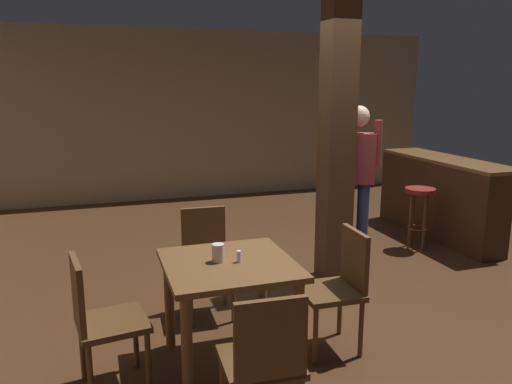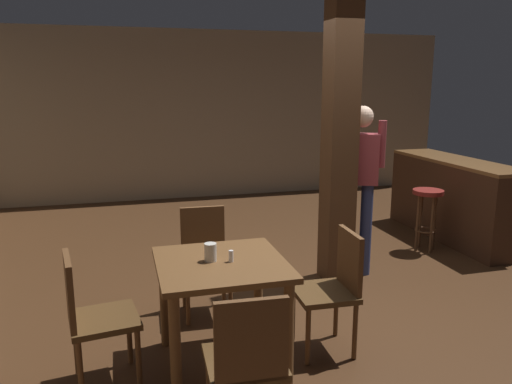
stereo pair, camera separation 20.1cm
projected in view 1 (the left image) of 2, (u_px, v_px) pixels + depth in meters
The scene contains 13 objects.
ground_plane at pixel (326, 295), 4.64m from camera, with size 10.80×10.80×0.00m, color #422816.
wall_back at pixel (213, 115), 8.52m from camera, with size 8.00×0.10×2.80m, color gray.
pillar at pixel (337, 139), 4.82m from camera, with size 0.28×0.28×2.80m, color #4C301C.
dining_table at pixel (229, 281), 3.39m from camera, with size 0.86×0.86×0.76m.
chair_east at pixel (339, 283), 3.63m from camera, with size 0.44×0.44×0.89m.
chair_west at pixel (99, 317), 3.11m from camera, with size 0.47×0.47×0.89m.
chair_north at pixel (206, 256), 4.21m from camera, with size 0.44×0.44×0.89m.
chair_south at pixel (264, 360), 2.63m from camera, with size 0.44×0.44×0.89m.
napkin_cup at pixel (218, 253), 3.35m from camera, with size 0.08×0.08×0.12m, color beige.
salt_shaker at pixel (239, 256), 3.35m from camera, with size 0.03×0.03×0.08m, color silver.
standing_person at pixel (356, 178), 5.02m from camera, with size 0.46×0.32×1.72m.
bar_counter at pixel (438, 197), 6.37m from camera, with size 0.56×2.06×1.01m.
bar_stool_near at pixel (419, 203), 5.87m from camera, with size 0.35×0.35×0.73m.
Camera 1 is at (-1.96, -3.92, 1.93)m, focal length 35.00 mm.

